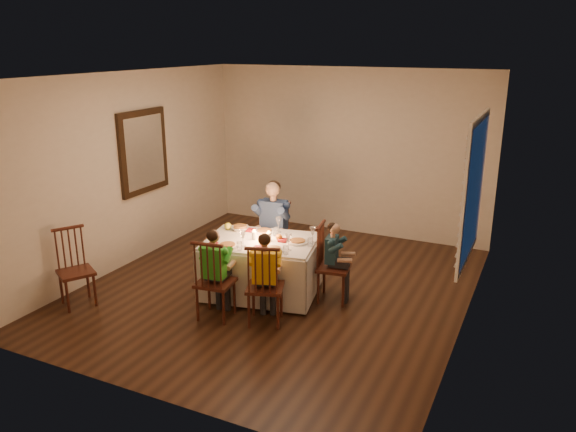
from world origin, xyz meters
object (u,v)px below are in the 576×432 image
at_px(chair_near_left, 217,317).
at_px(serving_bowl, 240,228).
at_px(adult, 273,270).
at_px(child_green, 217,317).
at_px(child_yellow, 266,322).
at_px(dining_table, 261,256).
at_px(chair_extra, 80,304).
at_px(chair_adult, 273,270).
at_px(chair_end, 333,300).
at_px(child_teal, 333,300).
at_px(chair_near_right, 266,322).

distance_m(chair_near_left, serving_bowl, 1.23).
height_order(chair_near_left, adult, adult).
bearing_deg(child_green, child_yellow, -174.94).
height_order(dining_table, child_yellow, dining_table).
height_order(adult, serving_bowl, serving_bowl).
bearing_deg(serving_bowl, chair_extra, -134.75).
height_order(chair_adult, child_yellow, child_yellow).
xyz_separation_m(chair_end, child_teal, (0.00, 0.00, 0.00)).
bearing_deg(chair_near_right, child_yellow, 180.00).
height_order(chair_near_left, chair_near_right, same).
xyz_separation_m(chair_near_left, child_teal, (1.02, 0.97, 0.00)).
height_order(chair_adult, child_green, child_green).
height_order(child_teal, serving_bowl, serving_bowl).
relative_size(chair_extra, child_teal, 0.95).
bearing_deg(serving_bowl, chair_end, 0.07).
relative_size(chair_near_left, child_teal, 0.98).
bearing_deg(chair_end, chair_adult, 55.55).
bearing_deg(child_teal, child_yellow, 141.96).
bearing_deg(chair_end, child_yellow, 141.96).
height_order(chair_near_right, adult, adult).
xyz_separation_m(chair_end, child_green, (-1.02, -0.97, 0.00)).
relative_size(chair_end, adult, 0.76).
height_order(dining_table, chair_adult, dining_table).
height_order(dining_table, adult, dining_table).
bearing_deg(child_green, chair_adult, -96.25).
xyz_separation_m(child_green, child_teal, (1.02, 0.97, 0.00)).
height_order(chair_near_left, child_teal, child_teal).
height_order(chair_near_left, serving_bowl, serving_bowl).
height_order(dining_table, serving_bowl, serving_bowl).
xyz_separation_m(chair_adult, chair_near_left, (0.03, -1.47, 0.00)).
distance_m(chair_near_left, child_green, 0.00).
relative_size(child_green, child_yellow, 1.00).
relative_size(adult, child_green, 1.19).
relative_size(dining_table, child_yellow, 1.44).
bearing_deg(chair_end, adult, 55.55).
relative_size(chair_adult, child_teal, 0.98).
bearing_deg(chair_extra, chair_end, -31.64).
relative_size(chair_end, child_green, 0.91).
distance_m(dining_table, chair_end, 1.01).
distance_m(dining_table, child_yellow, 0.90).
distance_m(dining_table, child_green, 0.92).
relative_size(chair_adult, serving_bowl, 4.50).
xyz_separation_m(chair_adult, chair_end, (1.06, -0.50, 0.00)).
xyz_separation_m(dining_table, chair_near_right, (0.39, -0.64, -0.49)).
height_order(chair_adult, chair_extra, chair_adult).
bearing_deg(child_green, chair_end, -143.99).
distance_m(dining_table, chair_near_left, 0.92).
bearing_deg(chair_near_right, child_green, -6.68).
bearing_deg(serving_bowl, child_green, -76.38).
relative_size(chair_end, child_yellow, 0.91).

